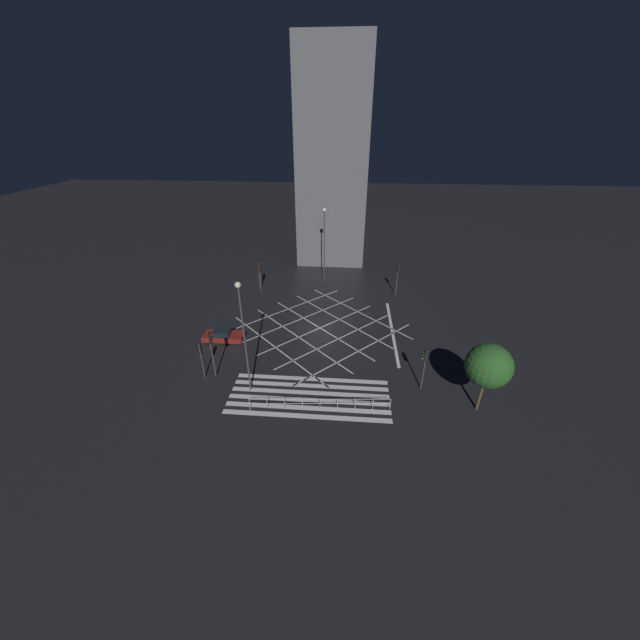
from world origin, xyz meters
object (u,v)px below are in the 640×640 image
Objects in this scene: traffic_light_nw_cross at (260,272)px; street_lamp_east at (324,233)px; traffic_light_se_main at (424,362)px; traffic_light_sw_cross at (201,353)px; waiting_car at (223,335)px; street_lamp_west at (243,324)px; traffic_light_sw_main at (212,346)px; traffic_light_ne_cross at (398,274)px; street_tree_near at (489,366)px; traffic_light_nw_main at (259,270)px.

traffic_light_nw_cross is 0.34× the size of street_lamp_east.
traffic_light_se_main reaches higher than traffic_light_sw_cross.
street_lamp_west is at bearing -57.50° from waiting_car.
traffic_light_nw_cross is at bearing 90.60° from traffic_light_sw_main.
traffic_light_nw_cross is 20.62m from street_lamp_west.
traffic_light_nw_cross is at bearing -158.01° from street_lamp_east.
traffic_light_ne_cross is 24.32m from street_lamp_west.
traffic_light_se_main is at bearing -17.64° from waiting_car.
traffic_light_sw_cross is 6.15m from street_lamp_west.
traffic_light_nw_cross is (-17.67, 0.37, -0.51)m from traffic_light_ne_cross.
street_tree_near is (13.75, -24.04, -2.71)m from street_lamp_east.
street_lamp_east is at bearing 60.02° from waiting_car.
traffic_light_nw_cross is at bearing -46.27° from traffic_light_se_main.
traffic_light_ne_cross reaches higher than waiting_car.
traffic_light_sw_main is (0.19, -18.46, 0.80)m from traffic_light_nw_cross.
traffic_light_nw_main reaches higher than traffic_light_nw_cross.
traffic_light_sw_main is at bearing 174.00° from street_tree_near.
traffic_light_sw_main reaches higher than traffic_light_se_main.
street_lamp_west reaches higher than waiting_car.
traffic_light_sw_main reaches higher than traffic_light_sw_cross.
traffic_light_nw_main reaches higher than traffic_light_sw_cross.
street_lamp_west reaches higher than traffic_light_sw_cross.
waiting_car is (-9.19, -15.93, -6.31)m from street_lamp_east.
traffic_light_ne_cross reaches higher than traffic_light_nw_cross.
waiting_car is (-18.70, -12.26, -2.38)m from traffic_light_ne_cross.
waiting_car is at bearing -4.69° from traffic_light_nw_cross.
street_tree_near is at bearing -2.61° from street_lamp_west.
traffic_light_nw_main is at bearing -46.43° from traffic_light_se_main.
traffic_light_sw_main is at bearing 0.60° from traffic_light_nw_cross.
street_lamp_east is (-9.67, 21.92, 4.12)m from traffic_light_se_main.
traffic_light_se_main is 0.66× the size of street_tree_near.
traffic_light_nw_cross is 0.91× the size of traffic_light_nw_main.
traffic_light_sw_main is (-17.47, -18.09, 0.29)m from traffic_light_ne_cross.
traffic_light_sw_main is at bearing -89.99° from traffic_light_sw_cross.
traffic_light_se_main is 1.13× the size of traffic_light_nw_cross.
traffic_light_ne_cross is 1.21× the size of traffic_light_nw_cross.
traffic_light_nw_main is 13.06m from waiting_car.
traffic_light_nw_main is (0.76, 18.68, 0.23)m from traffic_light_sw_cross.
traffic_light_se_main is at bearing -46.43° from traffic_light_nw_main.
traffic_light_ne_cross is 25.15m from traffic_light_sw_main.
traffic_light_sw_cross is 0.34× the size of street_lamp_east.
traffic_light_se_main is 18.70m from traffic_light_sw_cross.
waiting_car is (-0.93, -12.85, -2.11)m from traffic_light_nw_main.
traffic_light_se_main is 1.03× the size of traffic_light_nw_main.
street_lamp_east is (8.15, 3.29, 4.45)m from traffic_light_nw_cross.
traffic_light_se_main is at bearing -66.19° from street_lamp_east.
street_lamp_east is at bearing 20.42° from traffic_light_nw_main.
street_lamp_east is at bearing -22.52° from traffic_light_sw_cross.
street_tree_near is at bearing 11.74° from traffic_light_ne_cross.
street_tree_near is (4.08, -2.11, 1.41)m from traffic_light_se_main.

